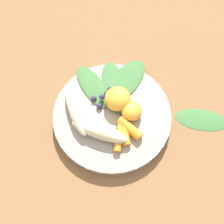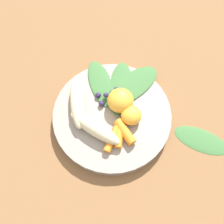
{
  "view_description": "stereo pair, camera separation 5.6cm",
  "coord_description": "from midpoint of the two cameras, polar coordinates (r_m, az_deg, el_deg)",
  "views": [
    {
      "loc": [
        0.04,
        -0.23,
        0.54
      ],
      "look_at": [
        0.0,
        0.0,
        0.03
      ],
      "focal_mm": 44.14,
      "sensor_mm": 36.0,
      "label": 1
    },
    {
      "loc": [
        0.1,
        -0.21,
        0.54
      ],
      "look_at": [
        0.0,
        0.0,
        0.03
      ],
      "focal_mm": 44.14,
      "sensor_mm": 36.0,
      "label": 2
    }
  ],
  "objects": [
    {
      "name": "ground_plane",
      "position": [
        0.59,
        -2.7,
        -1.63
      ],
      "size": [
        2.4,
        2.4,
        0.0
      ],
      "primitive_type": "plane",
      "color": "brown"
    },
    {
      "name": "bowl",
      "position": [
        0.58,
        -2.75,
        -1.18
      ],
      "size": [
        0.25,
        0.25,
        0.02
      ],
      "primitive_type": "cylinder",
      "color": "gray",
      "rests_on": "ground_plane"
    },
    {
      "name": "banana_peeled_left",
      "position": [
        0.54,
        -5.55,
        -4.34
      ],
      "size": [
        0.12,
        0.05,
        0.03
      ],
      "primitive_type": "ellipsoid",
      "rotation": [
        0.0,
        0.0,
        6.13
      ],
      "color": "beige",
      "rests_on": "bowl"
    },
    {
      "name": "banana_peeled_right",
      "position": [
        0.56,
        -10.27,
        0.03
      ],
      "size": [
        0.09,
        0.12,
        0.03
      ],
      "primitive_type": "ellipsoid",
      "rotation": [
        0.0,
        0.0,
        5.26
      ],
      "color": "beige",
      "rests_on": "bowl"
    },
    {
      "name": "orange_segment_near",
      "position": [
        0.56,
        -1.65,
        2.43
      ],
      "size": [
        0.05,
        0.05,
        0.04
      ],
      "primitive_type": "ellipsoid",
      "color": "#F4A833",
      "rests_on": "bowl"
    },
    {
      "name": "orange_segment_far",
      "position": [
        0.55,
        1.25,
        -0.15
      ],
      "size": [
        0.04,
        0.04,
        0.03
      ],
      "primitive_type": "ellipsoid",
      "color": "#F4A833",
      "rests_on": "bowl"
    },
    {
      "name": "carrot_front",
      "position": [
        0.54,
        -1.4,
        -5.37
      ],
      "size": [
        0.02,
        0.06,
        0.01
      ],
      "primitive_type": "cylinder",
      "rotation": [
        0.0,
        1.57,
        4.75
      ],
      "color": "orange",
      "rests_on": "bowl"
    },
    {
      "name": "carrot_mid_left",
      "position": [
        0.55,
        -0.31,
        -4.34
      ],
      "size": [
        0.03,
        0.06,
        0.02
      ],
      "primitive_type": "cylinder",
      "rotation": [
        0.0,
        1.57,
        5.06
      ],
      "color": "orange",
      "rests_on": "bowl"
    },
    {
      "name": "carrot_mid_right",
      "position": [
        0.55,
        0.77,
        -3.77
      ],
      "size": [
        0.06,
        0.05,
        0.02
      ],
      "primitive_type": "cylinder",
      "rotation": [
        0.0,
        1.57,
        5.71
      ],
      "color": "orange",
      "rests_on": "bowl"
    },
    {
      "name": "blueberry_pile",
      "position": [
        0.58,
        -3.16,
        3.07
      ],
      "size": [
        0.07,
        0.06,
        0.02
      ],
      "color": "#2D234C",
      "rests_on": "bowl"
    },
    {
      "name": "coconut_shred_patch",
      "position": [
        0.6,
        -3.18,
        5.54
      ],
      "size": [
        0.04,
        0.04,
        0.0
      ],
      "primitive_type": "cylinder",
      "color": "white",
      "rests_on": "bowl"
    },
    {
      "name": "kale_leaf_left",
      "position": [
        0.6,
        -0.11,
        5.97
      ],
      "size": [
        0.11,
        0.15,
        0.0
      ],
      "primitive_type": "ellipsoid",
      "rotation": [
        0.0,
        0.0,
        7.41
      ],
      "color": "#3D7038",
      "rests_on": "bowl"
    },
    {
      "name": "kale_leaf_right",
      "position": [
        0.59,
        -2.35,
        4.94
      ],
      "size": [
        0.09,
        0.14,
        0.0
      ],
      "primitive_type": "ellipsoid",
      "rotation": [
        0.0,
        0.0,
        8.2
      ],
      "color": "#3D7038",
      "rests_on": "bowl"
    },
    {
      "name": "kale_leaf_rear",
      "position": [
        0.6,
        -6.58,
        4.99
      ],
      "size": [
        0.12,
        0.12,
        0.0
      ],
      "primitive_type": "ellipsoid",
      "rotation": [
        0.0,
        0.0,
        8.62
      ],
      "color": "#3D7038",
      "rests_on": "bowl"
    },
    {
      "name": "kale_leaf_stray",
      "position": [
        0.61,
        15.61,
        -1.8
      ],
      "size": [
        0.12,
        0.05,
        0.01
      ],
      "primitive_type": "ellipsoid",
      "rotation": [
        0.0,
        0.0,
        0.03
      ],
      "color": "#3D7038",
      "rests_on": "ground_plane"
    }
  ]
}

